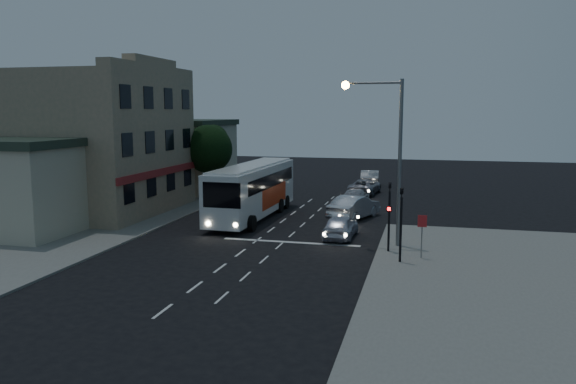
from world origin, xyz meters
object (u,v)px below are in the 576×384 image
(regulatory_sign, at_px, (422,229))
(traffic_signal_side, at_px, (401,216))
(car_sedan_a, at_px, (354,207))
(car_sedan_b, at_px, (355,197))
(car_extra, at_px, (370,178))
(streetlight, at_px, (388,143))
(car_suv, at_px, (341,226))
(traffic_signal_main, at_px, (389,208))
(street_tree, at_px, (208,147))
(tour_bus, at_px, (253,189))
(car_sedan_c, at_px, (365,187))

(regulatory_sign, bearing_deg, traffic_signal_side, -136.08)
(car_sedan_a, xyz_separation_m, car_sedan_b, (-0.64, 5.62, -0.16))
(traffic_signal_side, bearing_deg, car_extra, 98.72)
(streetlight, bearing_deg, car_suv, 149.78)
(streetlight, bearing_deg, traffic_signal_main, -79.80)
(traffic_signal_main, height_order, regulatory_sign, traffic_signal_main)
(traffic_signal_main, relative_size, regulatory_sign, 1.86)
(street_tree, bearing_deg, tour_bus, -47.81)
(car_sedan_b, relative_size, regulatory_sign, 2.07)
(tour_bus, xyz_separation_m, traffic_signal_main, (9.91, -7.74, 0.38))
(car_sedan_b, bearing_deg, regulatory_sign, 110.86)
(street_tree, bearing_deg, traffic_signal_side, -44.50)
(car_sedan_c, height_order, street_tree, street_tree)
(car_sedan_a, bearing_deg, street_tree, -2.24)
(tour_bus, distance_m, car_extra, 19.62)
(traffic_signal_main, height_order, streetlight, streetlight)
(streetlight, bearing_deg, street_tree, 140.49)
(tour_bus, relative_size, traffic_signal_side, 3.01)
(car_suv, distance_m, car_sedan_a, 6.11)
(car_sedan_b, distance_m, streetlight, 14.65)
(tour_bus, height_order, street_tree, street_tree)
(car_suv, relative_size, car_sedan_a, 0.83)
(tour_bus, height_order, car_suv, tour_bus)
(tour_bus, relative_size, traffic_signal_main, 3.01)
(car_sedan_a, xyz_separation_m, car_extra, (-0.65, 17.16, -0.01))
(car_suv, bearing_deg, streetlight, 151.66)
(regulatory_sign, bearing_deg, street_tree, 138.92)
(car_sedan_a, bearing_deg, car_sedan_c, -67.72)
(car_extra, height_order, regulatory_sign, regulatory_sign)
(car_extra, height_order, street_tree, street_tree)
(tour_bus, xyz_separation_m, car_extra, (6.28, 18.55, -1.22))
(car_suv, relative_size, traffic_signal_side, 1.01)
(street_tree, bearing_deg, traffic_signal_main, -42.03)
(car_sedan_a, xyz_separation_m, streetlight, (2.73, -7.71, 4.91))
(car_sedan_c, height_order, regulatory_sign, regulatory_sign)
(car_sedan_c, xyz_separation_m, street_tree, (-12.25, -6.84, 3.82))
(car_sedan_b, bearing_deg, car_sedan_a, 98.67)
(car_suv, height_order, traffic_signal_main, traffic_signal_main)
(tour_bus, bearing_deg, street_tree, 133.67)
(traffic_signal_side, bearing_deg, car_sedan_c, 100.47)
(regulatory_sign, bearing_deg, tour_bus, 142.98)
(car_sedan_b, height_order, car_sedan_c, car_sedan_c)
(car_suv, xyz_separation_m, car_sedan_b, (-0.62, 11.73, -0.04))
(traffic_signal_main, relative_size, streetlight, 0.46)
(car_sedan_b, height_order, traffic_signal_side, traffic_signal_side)
(car_sedan_c, bearing_deg, traffic_signal_main, 105.55)
(traffic_signal_side, relative_size, street_tree, 0.66)
(car_suv, relative_size, street_tree, 0.67)
(tour_bus, relative_size, car_extra, 2.49)
(tour_bus, height_order, streetlight, streetlight)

